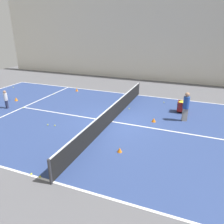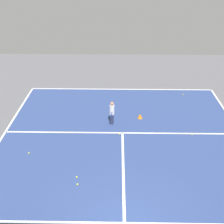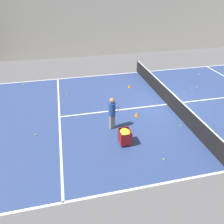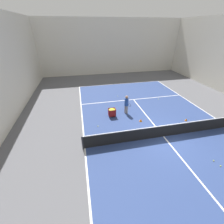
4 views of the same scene
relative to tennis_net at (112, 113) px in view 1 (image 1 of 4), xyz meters
The scene contains 24 objects.
ground_plane 0.51m from the tennis_net, ahead, with size 38.09×38.09×0.00m, color #5B5B60.
court_playing_area 0.51m from the tennis_net, ahead, with size 11.14×23.31×0.00m.
line_sideline_left 5.59m from the tennis_net, behind, with size 0.10×23.31×0.00m, color white.
line_sideline_right 5.59m from the tennis_net, ahead, with size 0.10×23.31×0.00m, color white.
line_service_near 6.43m from the tennis_net, 90.00° to the right, with size 11.14×0.10×0.00m, color white.
line_centre_service 0.51m from the tennis_net, ahead, with size 0.10×12.82×0.00m, color white.
hall_enclosure_left 11.58m from the tennis_net, behind, with size 0.15×34.39×8.04m.
tennis_net is the anchor object (origin of this frame).
player_near_baseline 7.28m from the tennis_net, 85.97° to the right, with size 0.29×0.59×1.21m.
coach_at_net 4.17m from the tennis_net, 113.34° to the left, with size 0.48×0.66×1.70m.
ball_cart 4.63m from the tennis_net, 130.48° to the left, with size 0.61×0.51×0.73m.
training_cone_0 7.95m from the tennis_net, 96.61° to the right, with size 0.24×0.24×0.24m, color orange.
training_cone_1 6.97m from the tennis_net, 133.21° to the right, with size 0.23×0.23×0.27m, color orange.
training_cone_2 2.40m from the tennis_net, 111.22° to the left, with size 0.25×0.25×0.23m, color orange.
training_cone_3 3.26m from the tennis_net, 27.50° to the left, with size 0.21×0.21×0.21m, color orange.
tennis_ball_1 5.63m from the tennis_net, 10.12° to the right, with size 0.07×0.07×0.07m, color yellow.
tennis_ball_2 6.28m from the tennis_net, 88.75° to the right, with size 0.07×0.07×0.07m, color yellow.
tennis_ball_4 3.21m from the tennis_net, 57.65° to the right, with size 0.07×0.07×0.07m, color yellow.
tennis_ball_5 7.10m from the tennis_net, 117.36° to the right, with size 0.07×0.07×0.07m, color yellow.
tennis_ball_7 3.59m from the tennis_net, 60.16° to the right, with size 0.07×0.07×0.07m, color yellow.
tennis_ball_9 11.47m from the tennis_net, 108.60° to the right, with size 0.07×0.07×0.07m, color yellow.
tennis_ball_10 2.36m from the tennis_net, behind, with size 0.07×0.07×0.07m, color yellow.
tennis_ball_11 5.59m from the tennis_net, ahead, with size 0.07×0.07×0.07m, color yellow.
tennis_ball_12 4.96m from the tennis_net, 153.35° to the left, with size 0.07×0.07×0.07m, color yellow.
Camera 1 is at (10.56, 4.19, 5.06)m, focal length 35.00 mm.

